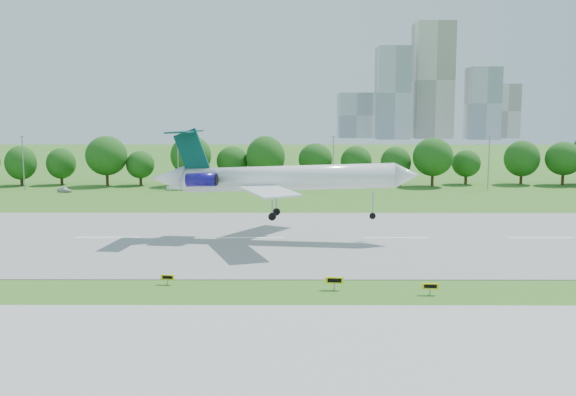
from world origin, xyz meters
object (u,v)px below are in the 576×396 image
object	(u,v)px
service_vehicle_a	(175,187)
service_vehicle_b	(64,190)
airliner	(275,177)
taxi_sign_left	(168,277)

from	to	relation	value
service_vehicle_a	service_vehicle_b	xyz separation A→B (m)	(-23.77, -3.83, -0.05)
airliner	taxi_sign_left	size ratio (longest dim) A/B	25.65
airliner	service_vehicle_a	distance (m)	61.58
airliner	taxi_sign_left	distance (m)	27.59
service_vehicle_a	service_vehicle_b	distance (m)	24.08
taxi_sign_left	service_vehicle_a	bearing A→B (deg)	109.31
airliner	service_vehicle_b	bearing A→B (deg)	138.68
taxi_sign_left	service_vehicle_a	xyz separation A→B (m)	(-13.59, 80.63, -0.11)
service_vehicle_a	service_vehicle_b	size ratio (longest dim) A/B	1.13
taxi_sign_left	service_vehicle_a	world-z (taller)	service_vehicle_a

